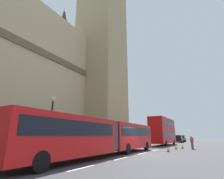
# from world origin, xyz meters

# --- Properties ---
(ground_plane) EXTENTS (160.00, 160.00, 0.00)m
(ground_plane) POSITION_xyz_m (0.00, 0.00, 0.00)
(ground_plane) COLOR #424244
(lane_centre_marking) EXTENTS (29.80, 0.16, 0.01)m
(lane_centre_marking) POSITION_xyz_m (0.64, 0.00, 0.01)
(lane_centre_marking) COLOR silver
(lane_centre_marking) RESTS_ON ground_plane
(clock_tower) EXTENTS (11.43, 11.43, 73.52)m
(clock_tower) POSITION_xyz_m (17.38, 15.98, 38.72)
(clock_tower) COLOR tan
(clock_tower) RESTS_ON ground_plane
(articulated_bus) EXTENTS (18.36, 2.54, 2.90)m
(articulated_bus) POSITION_xyz_m (-3.11, 1.99, 1.75)
(articulated_bus) COLOR red
(articulated_bus) RESTS_ON ground_plane
(double_decker_bus) EXTENTS (10.91, 2.54, 4.90)m
(double_decker_bus) POSITION_xyz_m (17.89, 2.00, 2.71)
(double_decker_bus) COLOR #B20F0F
(double_decker_bus) RESTS_ON ground_plane
(sedan_lead) EXTENTS (4.40, 1.86, 1.85)m
(sedan_lead) POSITION_xyz_m (32.85, 1.71, 0.91)
(sedan_lead) COLOR black
(sedan_lead) RESTS_ON ground_plane
(sedan_trailing) EXTENTS (4.40, 1.86, 1.85)m
(sedan_trailing) POSITION_xyz_m (39.12, 1.87, 0.91)
(sedan_trailing) COLOR black
(sedan_trailing) RESTS_ON ground_plane
(traffic_cone_west) EXTENTS (0.36, 0.36, 0.58)m
(traffic_cone_west) POSITION_xyz_m (3.71, -1.84, 0.28)
(traffic_cone_west) COLOR black
(traffic_cone_west) RESTS_ON ground_plane
(traffic_cone_middle) EXTENTS (0.36, 0.36, 0.58)m
(traffic_cone_middle) POSITION_xyz_m (8.07, -1.87, 0.28)
(traffic_cone_middle) COLOR black
(traffic_cone_middle) RESTS_ON ground_plane
(traffic_cone_east) EXTENTS (0.36, 0.36, 0.58)m
(traffic_cone_east) POSITION_xyz_m (9.98, -2.39, 0.28)
(traffic_cone_east) COLOR black
(traffic_cone_east) RESTS_ON ground_plane
(street_lamp) EXTENTS (0.44, 0.44, 5.27)m
(street_lamp) POSITION_xyz_m (-5.18, 6.50, 3.06)
(street_lamp) COLOR black
(street_lamp) RESTS_ON ground_plane
(pedestrian_near_cones) EXTENTS (0.46, 0.43, 1.69)m
(pedestrian_near_cones) POSITION_xyz_m (9.41, -3.71, 0.91)
(pedestrian_near_cones) COLOR #726651
(pedestrian_near_cones) RESTS_ON ground_plane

